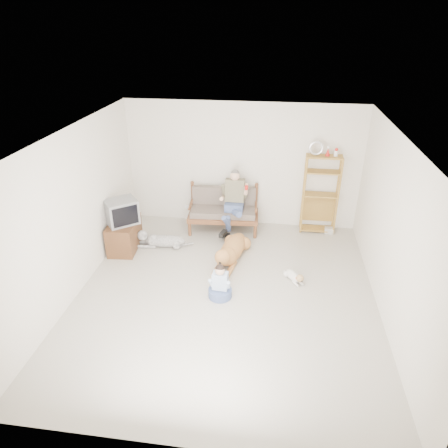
# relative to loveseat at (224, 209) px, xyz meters

# --- Properties ---
(floor) EXTENTS (5.50, 5.50, 0.00)m
(floor) POSITION_rel_loveseat_xyz_m (0.35, -2.36, -0.49)
(floor) COLOR beige
(floor) RESTS_ON ground
(ceiling) EXTENTS (5.50, 5.50, 0.00)m
(ceiling) POSITION_rel_loveseat_xyz_m (0.35, -2.36, 2.21)
(ceiling) COLOR silver
(ceiling) RESTS_ON ground
(wall_back) EXTENTS (5.00, 0.00, 5.00)m
(wall_back) POSITION_rel_loveseat_xyz_m (0.35, 0.39, 0.86)
(wall_back) COLOR silver
(wall_back) RESTS_ON ground
(wall_front) EXTENTS (5.00, 0.00, 5.00)m
(wall_front) POSITION_rel_loveseat_xyz_m (0.35, -5.11, 0.86)
(wall_front) COLOR silver
(wall_front) RESTS_ON ground
(wall_left) EXTENTS (0.00, 5.50, 5.50)m
(wall_left) POSITION_rel_loveseat_xyz_m (-2.15, -2.36, 0.86)
(wall_left) COLOR silver
(wall_left) RESTS_ON ground
(wall_right) EXTENTS (0.00, 5.50, 5.50)m
(wall_right) POSITION_rel_loveseat_xyz_m (2.85, -2.36, 0.86)
(wall_right) COLOR silver
(wall_right) RESTS_ON ground
(loveseat) EXTENTS (1.54, 0.79, 0.95)m
(loveseat) POSITION_rel_loveseat_xyz_m (0.00, 0.00, 0.00)
(loveseat) COLOR brown
(loveseat) RESTS_ON ground
(man) EXTENTS (0.53, 0.76, 1.23)m
(man) POSITION_rel_loveseat_xyz_m (0.22, -0.22, 0.16)
(man) COLOR #516095
(man) RESTS_ON loveseat
(etagere) EXTENTS (0.76, 0.33, 2.00)m
(etagere) POSITION_rel_loveseat_xyz_m (2.03, 0.19, 0.39)
(etagere) COLOR #AA8035
(etagere) RESTS_ON ground
(book_stack) EXTENTS (0.20, 0.15, 0.12)m
(book_stack) POSITION_rel_loveseat_xyz_m (2.31, 0.11, -0.42)
(book_stack) COLOR beige
(book_stack) RESTS_ON ground
(tv_stand) EXTENTS (0.57, 0.94, 0.60)m
(tv_stand) POSITION_rel_loveseat_xyz_m (-1.87, -1.10, -0.19)
(tv_stand) COLOR #5B311D
(tv_stand) RESTS_ON ground
(crt_tv) EXTENTS (0.74, 0.72, 0.48)m
(crt_tv) POSITION_rel_loveseat_xyz_m (-1.84, -1.14, 0.36)
(crt_tv) COLOR slate
(crt_tv) RESTS_ON tv_stand
(wall_outlet) EXTENTS (0.12, 0.02, 0.08)m
(wall_outlet) POSITION_rel_loveseat_xyz_m (-0.90, 0.38, -0.19)
(wall_outlet) COLOR white
(wall_outlet) RESTS_ON ground
(golden_retriever) EXTENTS (0.61, 1.65, 0.50)m
(golden_retriever) POSITION_rel_loveseat_xyz_m (0.31, -1.26, -0.28)
(golden_retriever) COLOR #C78445
(golden_retriever) RESTS_ON ground
(shaggy_dog) EXTENTS (1.20, 0.37, 0.36)m
(shaggy_dog) POSITION_rel_loveseat_xyz_m (-1.19, -0.94, -0.34)
(shaggy_dog) COLOR white
(shaggy_dog) RESTS_ON ground
(terrier) EXTENTS (0.37, 0.50, 0.22)m
(terrier) POSITION_rel_loveseat_xyz_m (1.53, -1.80, -0.39)
(terrier) COLOR silver
(terrier) RESTS_ON ground
(child) EXTENTS (0.40, 0.40, 0.63)m
(child) POSITION_rel_loveseat_xyz_m (0.27, -2.41, -0.26)
(child) COLOR #516095
(child) RESTS_ON ground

